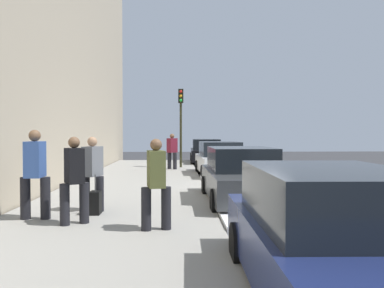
{
  "coord_description": "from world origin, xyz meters",
  "views": [
    {
      "loc": [
        11.29,
        -1.85,
        1.9
      ],
      "look_at": [
        -1.53,
        -1.39,
        1.53
      ],
      "focal_mm": 36.91,
      "sensor_mm": 36.0,
      "label": 1
    }
  ],
  "objects_px": {
    "pedestrian_grey_coat": "(93,171)",
    "pedestrian_blue_coat": "(35,172)",
    "parked_car_black": "(206,152)",
    "parked_car_white": "(220,160)",
    "pedestrian_olive_coat": "(156,181)",
    "traffic_light_pole": "(181,114)",
    "rolling_suitcase": "(95,203)",
    "parked_car_navy": "(336,240)",
    "pedestrian_burgundy_coat": "(172,150)",
    "parked_car_charcoal": "(242,177)",
    "pedestrian_black_coat": "(74,178)"
  },
  "relations": [
    {
      "from": "pedestrian_olive_coat",
      "to": "pedestrian_blue_coat",
      "type": "bearing_deg",
      "value": -111.55
    },
    {
      "from": "parked_car_black",
      "to": "parked_car_navy",
      "type": "height_order",
      "value": "same"
    },
    {
      "from": "parked_car_black",
      "to": "pedestrian_grey_coat",
      "type": "distance_m",
      "value": 15.24
    },
    {
      "from": "pedestrian_grey_coat",
      "to": "pedestrian_black_coat",
      "type": "bearing_deg",
      "value": -2.78
    },
    {
      "from": "parked_car_navy",
      "to": "pedestrian_grey_coat",
      "type": "distance_m",
      "value": 5.98
    },
    {
      "from": "parked_car_charcoal",
      "to": "rolling_suitcase",
      "type": "distance_m",
      "value": 3.86
    },
    {
      "from": "parked_car_black",
      "to": "rolling_suitcase",
      "type": "bearing_deg",
      "value": -12.83
    },
    {
      "from": "parked_car_navy",
      "to": "pedestrian_olive_coat",
      "type": "height_order",
      "value": "pedestrian_olive_coat"
    },
    {
      "from": "pedestrian_grey_coat",
      "to": "traffic_light_pole",
      "type": "bearing_deg",
      "value": 169.5
    },
    {
      "from": "pedestrian_blue_coat",
      "to": "pedestrian_olive_coat",
      "type": "bearing_deg",
      "value": 68.45
    },
    {
      "from": "parked_car_black",
      "to": "parked_car_navy",
      "type": "xyz_separation_m",
      "value": [
        19.59,
        -0.02,
        -0.0
      ]
    },
    {
      "from": "pedestrian_burgundy_coat",
      "to": "rolling_suitcase",
      "type": "xyz_separation_m",
      "value": [
        10.48,
        -1.49,
        -0.66
      ]
    },
    {
      "from": "pedestrian_grey_coat",
      "to": "pedestrian_black_coat",
      "type": "relative_size",
      "value": 0.99
    },
    {
      "from": "pedestrian_olive_coat",
      "to": "parked_car_navy",
      "type": "bearing_deg",
      "value": 34.64
    },
    {
      "from": "parked_car_black",
      "to": "traffic_light_pole",
      "type": "height_order",
      "value": "traffic_light_pole"
    },
    {
      "from": "pedestrian_blue_coat",
      "to": "pedestrian_burgundy_coat",
      "type": "height_order",
      "value": "pedestrian_blue_coat"
    },
    {
      "from": "parked_car_white",
      "to": "pedestrian_blue_coat",
      "type": "height_order",
      "value": "pedestrian_blue_coat"
    },
    {
      "from": "parked_car_charcoal",
      "to": "pedestrian_burgundy_coat",
      "type": "distance_m",
      "value": 9.0
    },
    {
      "from": "pedestrian_grey_coat",
      "to": "pedestrian_burgundy_coat",
      "type": "height_order",
      "value": "pedestrian_burgundy_coat"
    },
    {
      "from": "pedestrian_grey_coat",
      "to": "pedestrian_olive_coat",
      "type": "height_order",
      "value": "pedestrian_grey_coat"
    },
    {
      "from": "rolling_suitcase",
      "to": "pedestrian_blue_coat",
      "type": "bearing_deg",
      "value": -68.91
    },
    {
      "from": "parked_car_black",
      "to": "rolling_suitcase",
      "type": "xyz_separation_m",
      "value": [
        15.2,
        -3.46,
        -0.36
      ]
    },
    {
      "from": "pedestrian_olive_coat",
      "to": "pedestrian_burgundy_coat",
      "type": "bearing_deg",
      "value": 179.48
    },
    {
      "from": "parked_car_black",
      "to": "pedestrian_burgundy_coat",
      "type": "height_order",
      "value": "pedestrian_burgundy_coat"
    },
    {
      "from": "parked_car_black",
      "to": "pedestrian_burgundy_coat",
      "type": "relative_size",
      "value": 2.75
    },
    {
      "from": "parked_car_white",
      "to": "traffic_light_pole",
      "type": "relative_size",
      "value": 1.08
    },
    {
      "from": "pedestrian_grey_coat",
      "to": "traffic_light_pole",
      "type": "relative_size",
      "value": 0.42
    },
    {
      "from": "pedestrian_grey_coat",
      "to": "pedestrian_olive_coat",
      "type": "relative_size",
      "value": 1.01
    },
    {
      "from": "pedestrian_grey_coat",
      "to": "pedestrian_black_coat",
      "type": "distance_m",
      "value": 1.31
    },
    {
      "from": "pedestrian_grey_coat",
      "to": "pedestrian_burgundy_coat",
      "type": "relative_size",
      "value": 0.97
    },
    {
      "from": "pedestrian_blue_coat",
      "to": "rolling_suitcase",
      "type": "bearing_deg",
      "value": 111.09
    },
    {
      "from": "parked_car_black",
      "to": "traffic_light_pole",
      "type": "bearing_deg",
      "value": -22.6
    },
    {
      "from": "pedestrian_olive_coat",
      "to": "rolling_suitcase",
      "type": "xyz_separation_m",
      "value": [
        -1.42,
        -1.38,
        -0.62
      ]
    },
    {
      "from": "pedestrian_grey_coat",
      "to": "pedestrian_blue_coat",
      "type": "distance_m",
      "value": 1.27
    },
    {
      "from": "parked_car_white",
      "to": "pedestrian_black_coat",
      "type": "bearing_deg",
      "value": -22.45
    },
    {
      "from": "pedestrian_black_coat",
      "to": "pedestrian_olive_coat",
      "type": "distance_m",
      "value": 1.66
    },
    {
      "from": "parked_car_black",
      "to": "pedestrian_blue_coat",
      "type": "bearing_deg",
      "value": -16.33
    },
    {
      "from": "pedestrian_grey_coat",
      "to": "parked_car_black",
      "type": "bearing_deg",
      "value": 166.33
    },
    {
      "from": "parked_car_black",
      "to": "parked_car_white",
      "type": "distance_m",
      "value": 7.0
    },
    {
      "from": "parked_car_white",
      "to": "pedestrian_black_coat",
      "type": "xyz_separation_m",
      "value": [
        9.12,
        -3.77,
        0.29
      ]
    },
    {
      "from": "parked_car_navy",
      "to": "pedestrian_blue_coat",
      "type": "distance_m",
      "value": 6.05
    },
    {
      "from": "parked_car_navy",
      "to": "pedestrian_olive_coat",
      "type": "distance_m",
      "value": 3.63
    },
    {
      "from": "pedestrian_grey_coat",
      "to": "rolling_suitcase",
      "type": "height_order",
      "value": "pedestrian_grey_coat"
    },
    {
      "from": "pedestrian_grey_coat",
      "to": "parked_car_charcoal",
      "type": "bearing_deg",
      "value": 110.22
    },
    {
      "from": "parked_car_black",
      "to": "pedestrian_blue_coat",
      "type": "distance_m",
      "value": 16.29
    },
    {
      "from": "traffic_light_pole",
      "to": "pedestrian_blue_coat",
      "type": "bearing_deg",
      "value": -14.28
    },
    {
      "from": "parked_car_charcoal",
      "to": "rolling_suitcase",
      "type": "bearing_deg",
      "value": -63.63
    },
    {
      "from": "parked_car_white",
      "to": "traffic_light_pole",
      "type": "distance_m",
      "value": 4.22
    },
    {
      "from": "pedestrian_olive_coat",
      "to": "traffic_light_pole",
      "type": "height_order",
      "value": "traffic_light_pole"
    },
    {
      "from": "traffic_light_pole",
      "to": "rolling_suitcase",
      "type": "distance_m",
      "value": 11.89
    }
  ]
}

